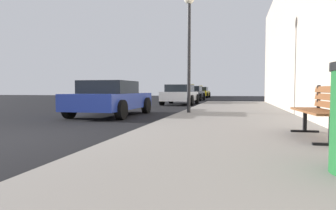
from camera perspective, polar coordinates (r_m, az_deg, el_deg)
The scene contains 8 objects.
ground_plane at distance 6.31m, azimuth -26.52°, elevation -6.03°, with size 80.00×80.00×0.00m, color black.
sidewalk at distance 4.86m, azimuth 13.11°, elevation -7.51°, with size 4.00×32.00×0.15m, color gray.
bench at distance 5.46m, azimuth 27.96°, elevation -0.44°, with size 0.57×1.62×0.89m.
street_lamp at distance 10.47m, azimuth 4.12°, elevation 14.20°, with size 0.36×0.36×4.12m.
car_blue at distance 10.86m, azimuth -11.09°, elevation 1.32°, with size 2.06×4.10×1.27m.
car_white at distance 18.71m, azimuth 2.42°, elevation 2.06°, with size 2.01×4.00×1.27m.
car_black at distance 25.97m, azimuth 4.74°, elevation 2.33°, with size 1.97×4.45×1.43m.
car_yellow at distance 34.41m, azimuth 6.44°, elevation 2.49°, with size 1.93×4.50×1.43m.
Camera 1 is at (4.00, -4.78, 0.96)m, focal length 31.22 mm.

